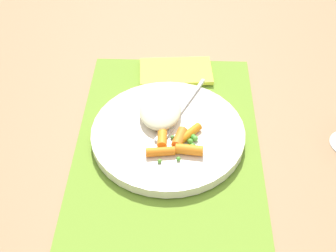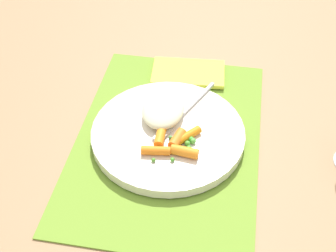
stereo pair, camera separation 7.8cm
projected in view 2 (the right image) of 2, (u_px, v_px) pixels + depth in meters
ground_plane at (168, 140)px, 0.81m from camera, size 2.40×2.40×0.00m
placemat at (168, 139)px, 0.81m from camera, size 0.46×0.32×0.01m
plate at (168, 134)px, 0.80m from camera, size 0.27×0.27×0.02m
rice_mound at (163, 109)px, 0.81m from camera, size 0.10×0.07×0.03m
carrot_portion at (173, 142)px, 0.76m from camera, size 0.08×0.09×0.02m
pea_scatter at (183, 144)px, 0.76m from camera, size 0.07×0.07×0.01m
fork at (180, 117)px, 0.81m from camera, size 0.17×0.09×0.01m
napkin at (188, 73)px, 0.93m from camera, size 0.10×0.15×0.01m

